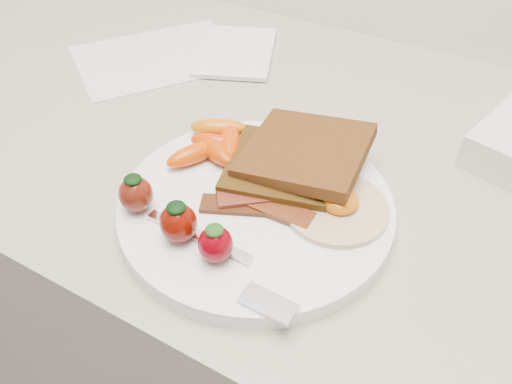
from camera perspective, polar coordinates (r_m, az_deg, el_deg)
The scene contains 11 objects.
counter at distance 0.94m, azimuth 4.01°, elevation -16.66°, with size 2.00×0.60×0.90m, color gray.
plate at distance 0.50m, azimuth 0.00°, elevation -1.62°, with size 0.27×0.27×0.02m, color white.
toast_lower at distance 0.52m, azimuth 2.96°, elevation 2.89°, with size 0.11×0.11×0.01m, color black.
toast_upper at distance 0.52m, azimuth 5.68°, elevation 4.67°, with size 0.12×0.12×0.01m, color #391406.
fried_egg at distance 0.48m, azimuth 9.24°, elevation -1.56°, with size 0.13×0.13×0.02m.
bacon_strips at distance 0.48m, azimuth 0.51°, elevation -1.15°, with size 0.11×0.09×0.01m.
baby_carrots at distance 0.54m, azimuth -4.79°, elevation 5.63°, with size 0.09×0.11×0.02m.
strawberries at distance 0.45m, azimuth -9.43°, elevation -2.93°, with size 0.13×0.05×0.04m.
fork at distance 0.43m, azimuth -3.22°, elevation -8.25°, with size 0.17×0.05×0.00m.
paper_sheet at distance 0.78m, azimuth -11.09°, elevation 14.94°, with size 0.17×0.23×0.00m, color silver.
notepad at distance 0.77m, azimuth -2.33°, elevation 15.75°, with size 0.11×0.16×0.01m, color white.
Camera 1 is at (0.18, 1.25, 1.25)m, focal length 35.00 mm.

